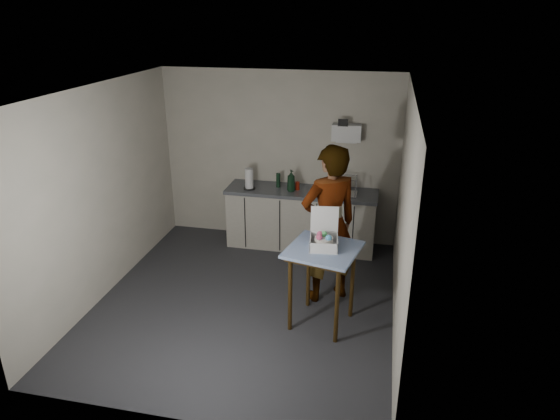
% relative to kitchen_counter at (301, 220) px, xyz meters
% --- Properties ---
extents(ground, '(4.00, 4.00, 0.00)m').
position_rel_kitchen_counter_xyz_m(ground, '(-0.40, -1.70, -0.43)').
color(ground, '#2B2B30').
rests_on(ground, ground).
extents(wall_back, '(3.60, 0.02, 2.60)m').
position_rel_kitchen_counter_xyz_m(wall_back, '(-0.40, 0.29, 0.87)').
color(wall_back, beige).
rests_on(wall_back, ground).
extents(wall_right, '(0.02, 4.00, 2.60)m').
position_rel_kitchen_counter_xyz_m(wall_right, '(1.39, -1.70, 0.87)').
color(wall_right, beige).
rests_on(wall_right, ground).
extents(wall_left, '(0.02, 4.00, 2.60)m').
position_rel_kitchen_counter_xyz_m(wall_left, '(-2.19, -1.70, 0.87)').
color(wall_left, beige).
rests_on(wall_left, ground).
extents(ceiling, '(3.60, 4.00, 0.01)m').
position_rel_kitchen_counter_xyz_m(ceiling, '(-0.40, -1.70, 2.17)').
color(ceiling, white).
rests_on(ceiling, wall_back).
extents(kitchen_counter, '(2.24, 0.62, 0.91)m').
position_rel_kitchen_counter_xyz_m(kitchen_counter, '(0.00, 0.00, 0.00)').
color(kitchen_counter, black).
rests_on(kitchen_counter, ground).
extents(wall_shelf, '(0.42, 0.18, 0.37)m').
position_rel_kitchen_counter_xyz_m(wall_shelf, '(0.60, 0.22, 1.32)').
color(wall_shelf, white).
rests_on(wall_shelf, ground).
extents(side_table, '(0.89, 0.89, 0.96)m').
position_rel_kitchen_counter_xyz_m(side_table, '(0.58, -1.96, 0.41)').
color(side_table, '#35220C').
rests_on(side_table, ground).
extents(standing_man, '(0.87, 0.80, 1.99)m').
position_rel_kitchen_counter_xyz_m(standing_man, '(0.57, -1.38, 0.57)').
color(standing_man, '#B2A593').
rests_on(standing_man, ground).
extents(soap_bottle, '(0.17, 0.17, 0.32)m').
position_rel_kitchen_counter_xyz_m(soap_bottle, '(-0.15, -0.08, 0.64)').
color(soap_bottle, black).
rests_on(soap_bottle, kitchen_counter).
extents(soda_can, '(0.06, 0.06, 0.12)m').
position_rel_kitchen_counter_xyz_m(soda_can, '(-0.07, 0.01, 0.54)').
color(soda_can, red).
rests_on(soda_can, kitchen_counter).
extents(dark_bottle, '(0.06, 0.06, 0.21)m').
position_rel_kitchen_counter_xyz_m(dark_bottle, '(-0.37, 0.06, 0.59)').
color(dark_bottle, black).
rests_on(dark_bottle, kitchen_counter).
extents(paper_towel, '(0.18, 0.18, 0.31)m').
position_rel_kitchen_counter_xyz_m(paper_towel, '(-0.77, -0.11, 0.63)').
color(paper_towel, black).
rests_on(paper_towel, kitchen_counter).
extents(dish_rack, '(0.39, 0.29, 0.27)m').
position_rel_kitchen_counter_xyz_m(dish_rack, '(0.61, -0.06, 0.54)').
color(dish_rack, silver).
rests_on(dish_rack, kitchen_counter).
extents(bakery_box, '(0.34, 0.35, 0.43)m').
position_rel_kitchen_counter_xyz_m(bakery_box, '(0.58, -1.93, 0.63)').
color(bakery_box, white).
rests_on(bakery_box, side_table).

